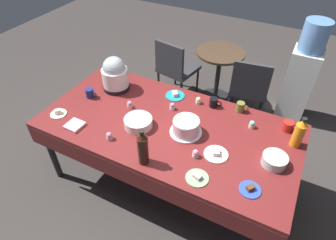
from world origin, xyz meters
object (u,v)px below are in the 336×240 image
object	(u,v)px
ceramic_snack_bowl	(138,122)
dessert_plate_cream	(58,113)
maroon_chair_left	(175,66)
maroon_chair_right	(250,86)
dessert_plate_teal	(175,95)
round_cafe_table	(219,67)
coffee_mug_olive	(241,107)
cupcake_berry	(252,124)
dessert_plate_white	(216,154)
cupcake_lemon	(130,104)
cupcake_vanilla	(198,100)
soda_bottle_cola	(143,148)
cupcake_rose	(109,136)
dessert_plate_sage	(197,178)
coffee_mug_navy	(90,93)
coffee_mug_black	(214,103)
slow_cooker	(115,74)
cupcake_mint	(172,106)
water_cooler	(301,75)
dessert_plate_cobalt	(250,189)
soda_bottle_orange_juice	(299,133)
glass_salad_bowl	(274,160)
coffee_mug_red	(288,126)
frosted_layer_cake	(186,127)
cupcake_cocoa	(196,154)
potluck_table	(168,130)

from	to	relation	value
ceramic_snack_bowl	dessert_plate_cream	size ratio (longest dim) A/B	1.65
maroon_chair_left	maroon_chair_right	size ratio (longest dim) A/B	1.00
dessert_plate_cream	dessert_plate_teal	xyz separation A→B (m)	(0.81, 0.72, -0.00)
ceramic_snack_bowl	dessert_plate_teal	bearing A→B (deg)	80.71
maroon_chair_left	round_cafe_table	xyz separation A→B (m)	(0.51, 0.22, 0.01)
ceramic_snack_bowl	maroon_chair_left	size ratio (longest dim) A/B	0.28
coffee_mug_olive	cupcake_berry	bearing A→B (deg)	-48.15
dessert_plate_white	cupcake_lemon	size ratio (longest dim) A/B	2.80
cupcake_berry	cupcake_vanilla	world-z (taller)	same
dessert_plate_teal	soda_bottle_cola	distance (m)	0.88
ceramic_snack_bowl	cupcake_vanilla	bearing A→B (deg)	57.85
cupcake_vanilla	cupcake_rose	bearing A→B (deg)	-120.59
dessert_plate_sage	coffee_mug_navy	world-z (taller)	coffee_mug_navy
coffee_mug_black	slow_cooker	bearing A→B (deg)	-170.30
cupcake_berry	cupcake_mint	world-z (taller)	same
maroon_chair_right	water_cooler	world-z (taller)	water_cooler
round_cafe_table	water_cooler	bearing A→B (deg)	7.36
dessert_plate_cobalt	maroon_chair_left	xyz separation A→B (m)	(-1.37, 1.64, -0.27)
cupcake_rose	soda_bottle_orange_juice	size ratio (longest dim) A/B	0.24
coffee_mug_navy	maroon_chair_left	size ratio (longest dim) A/B	0.14
slow_cooker	dessert_plate_white	size ratio (longest dim) A/B	1.82
cupcake_mint	coffee_mug_navy	distance (m)	0.80
dessert_plate_white	soda_bottle_cola	size ratio (longest dim) A/B	0.60
maroon_chair_left	coffee_mug_black	bearing A→B (deg)	-47.05
coffee_mug_navy	coffee_mug_olive	size ratio (longest dim) A/B	1.07
glass_salad_bowl	soda_bottle_orange_juice	world-z (taller)	soda_bottle_orange_juice
slow_cooker	cupcake_lemon	bearing A→B (deg)	-34.67
soda_bottle_orange_juice	coffee_mug_navy	bearing A→B (deg)	-172.88
cupcake_rose	maroon_chair_left	distance (m)	1.71
dessert_plate_cream	coffee_mug_red	xyz separation A→B (m)	(1.86, 0.72, 0.03)
dessert_plate_cobalt	dessert_plate_white	size ratio (longest dim) A/B	0.81
dessert_plate_sage	maroon_chair_left	xyz separation A→B (m)	(-1.01, 1.72, -0.27)
frosted_layer_cake	cupcake_cocoa	xyz separation A→B (m)	(0.18, -0.21, -0.03)
frosted_layer_cake	soda_bottle_orange_juice	size ratio (longest dim) A/B	0.98
slow_cooker	maroon_chair_right	size ratio (longest dim) A/B	0.40
potluck_table	soda_bottle_orange_juice	xyz separation A→B (m)	(1.00, 0.24, 0.19)
glass_salad_bowl	dessert_plate_sage	bearing A→B (deg)	-139.77
cupcake_rose	ceramic_snack_bowl	bearing A→B (deg)	62.96
dessert_plate_white	dessert_plate_teal	bearing A→B (deg)	138.74
soda_bottle_orange_juice	maroon_chair_right	world-z (taller)	soda_bottle_orange_juice
maroon_chair_right	maroon_chair_left	bearing A→B (deg)	179.96
cupcake_vanilla	coffee_mug_black	bearing A→B (deg)	7.77
cupcake_lemon	potluck_table	bearing A→B (deg)	-7.11
cupcake_lemon	soda_bottle_orange_juice	bearing A→B (deg)	7.64
coffee_mug_navy	round_cafe_table	distance (m)	1.73
coffee_mug_navy	round_cafe_table	bearing A→B (deg)	62.33
dessert_plate_cobalt	cupcake_cocoa	xyz separation A→B (m)	(-0.45, 0.11, 0.02)
cupcake_mint	soda_bottle_cola	xyz separation A→B (m)	(0.09, -0.66, 0.11)
ceramic_snack_bowl	coffee_mug_red	bearing A→B (deg)	24.85
dessert_plate_teal	water_cooler	distance (m)	1.63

